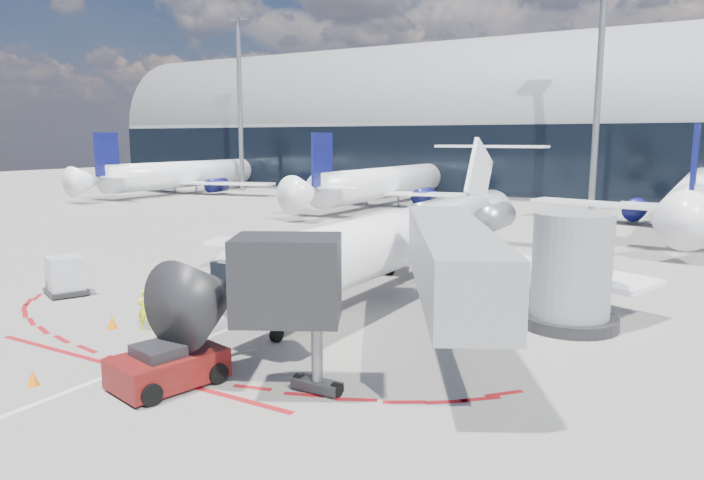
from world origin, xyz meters
The scene contains 16 objects.
ground centered at (0.00, 0.00, 0.00)m, with size 260.00×260.00×0.00m, color slate.
apron_centerline centered at (0.00, 2.00, 0.01)m, with size 0.25×40.00×0.01m, color silver.
apron_stop_bar centered at (0.00, -11.50, 0.01)m, with size 14.00×0.25×0.01m, color maroon.
terminal_building centered at (0.00, 64.97, 8.52)m, with size 150.00×24.15×24.00m.
jet_bridge centered at (9.79, -3.01, 3.01)m, with size 10.03×15.20×4.90m.
light_mast_west centered at (-45.00, 48.00, 12.50)m, with size 0.70×0.70×25.00m, color slate.
light_mast_centre centered at (5.00, 48.00, 12.50)m, with size 0.70×0.70×25.00m, color slate.
regional_jet centered at (2.69, 4.91, 2.63)m, with size 25.54×31.50×7.89m.
pushback_tug centered at (2.33, -11.80, 0.62)m, with size 2.95×5.51×1.40m.
ramp_worker centered at (-2.94, -8.01, 0.86)m, with size 0.63×0.41×1.72m, color #F2FF1A.
uld_container centered at (-11.01, -5.96, 0.97)m, with size 2.61×2.45×1.96m.
safety_cone_left centered at (-4.24, -8.64, 0.28)m, with size 0.41×0.41×0.57m, color orange.
safety_cone_right centered at (-1.38, -14.01, 0.26)m, with size 0.37×0.37×0.51m, color orange.
bg_airliner_0 centered at (-49.06, 41.26, 5.33)m, with size 32.98×34.91×10.67m, color white, non-canonical shape.
bg_airliner_1 centered at (-16.81, 40.55, 5.23)m, with size 32.32×34.22×10.46m, color white, non-canonical shape.
bg_airliner_2 centered at (15.51, 37.84, 5.48)m, with size 33.88×35.87×10.96m, color white, non-canonical shape.
Camera 1 is at (17.03, -25.28, 7.82)m, focal length 32.00 mm.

